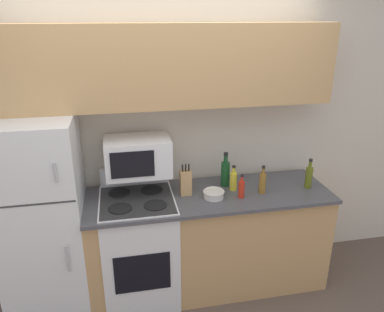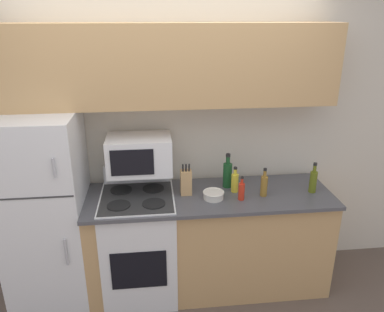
{
  "view_description": "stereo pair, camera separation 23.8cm",
  "coord_description": "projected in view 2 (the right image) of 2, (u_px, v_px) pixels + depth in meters",
  "views": [
    {
      "loc": [
        -0.37,
        -2.39,
        2.31
      ],
      "look_at": [
        0.16,
        0.28,
        1.26
      ],
      "focal_mm": 35.0,
      "sensor_mm": 36.0,
      "label": 1
    },
    {
      "loc": [
        -0.14,
        -2.43,
        2.31
      ],
      "look_at": [
        0.16,
        0.28,
        1.26
      ],
      "focal_mm": 35.0,
      "sensor_mm": 36.0,
      "label": 2
    }
  ],
  "objects": [
    {
      "name": "bottle_vinegar",
      "position": [
        264.0,
        185.0,
        3.02
      ],
      "size": [
        0.06,
        0.06,
        0.24
      ],
      "color": "olive",
      "rests_on": "lower_cabinets"
    },
    {
      "name": "bottle_olive_oil",
      "position": [
        313.0,
        181.0,
        3.08
      ],
      "size": [
        0.06,
        0.06,
        0.26
      ],
      "color": "#5B6619",
      "rests_on": "lower_cabinets"
    },
    {
      "name": "stove",
      "position": [
        140.0,
        243.0,
        3.17
      ],
      "size": [
        0.6,
        0.64,
        1.08
      ],
      "color": "white",
      "rests_on": "ground_plane"
    },
    {
      "name": "microwave",
      "position": [
        139.0,
        154.0,
        3.02
      ],
      "size": [
        0.52,
        0.35,
        0.3
      ],
      "color": "white",
      "rests_on": "stove"
    },
    {
      "name": "bowl",
      "position": [
        214.0,
        195.0,
        2.99
      ],
      "size": [
        0.17,
        0.17,
        0.06
      ],
      "color": "silver",
      "rests_on": "lower_cabinets"
    },
    {
      "name": "bottle_hot_sauce",
      "position": [
        241.0,
        191.0,
        2.96
      ],
      "size": [
        0.05,
        0.05,
        0.2
      ],
      "color": "red",
      "rests_on": "lower_cabinets"
    },
    {
      "name": "ground_plane",
      "position": [
        176.0,
        310.0,
        3.1
      ],
      "size": [
        12.0,
        12.0,
        0.0
      ],
      "primitive_type": "plane",
      "color": "brown"
    },
    {
      "name": "upper_cabinets",
      "position": [
        168.0,
        66.0,
        2.86
      ],
      "size": [
        2.64,
        0.32,
        0.62
      ],
      "color": "tan",
      "rests_on": "refrigerator"
    },
    {
      "name": "refrigerator",
      "position": [
        46.0,
        212.0,
        3.0
      ],
      "size": [
        0.63,
        0.66,
        1.62
      ],
      "color": "white",
      "rests_on": "ground_plane"
    },
    {
      "name": "bottle_wine_green",
      "position": [
        227.0,
        174.0,
        3.17
      ],
      "size": [
        0.08,
        0.08,
        0.3
      ],
      "color": "#194C23",
      "rests_on": "lower_cabinets"
    },
    {
      "name": "lower_cabinets",
      "position": [
        209.0,
        240.0,
        3.25
      ],
      "size": [
        2.02,
        0.66,
        0.91
      ],
      "color": "tan",
      "rests_on": "ground_plane"
    },
    {
      "name": "wall_back",
      "position": [
        169.0,
        139.0,
        3.26
      ],
      "size": [
        8.0,
        0.05,
        2.55
      ],
      "color": "beige",
      "rests_on": "ground_plane"
    },
    {
      "name": "bottle_cooking_spray",
      "position": [
        235.0,
        182.0,
        3.09
      ],
      "size": [
        0.06,
        0.06,
        0.22
      ],
      "color": "gold",
      "rests_on": "lower_cabinets"
    },
    {
      "name": "knife_block",
      "position": [
        186.0,
        182.0,
        3.05
      ],
      "size": [
        0.09,
        0.09,
        0.27
      ],
      "color": "tan",
      "rests_on": "lower_cabinets"
    }
  ]
}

